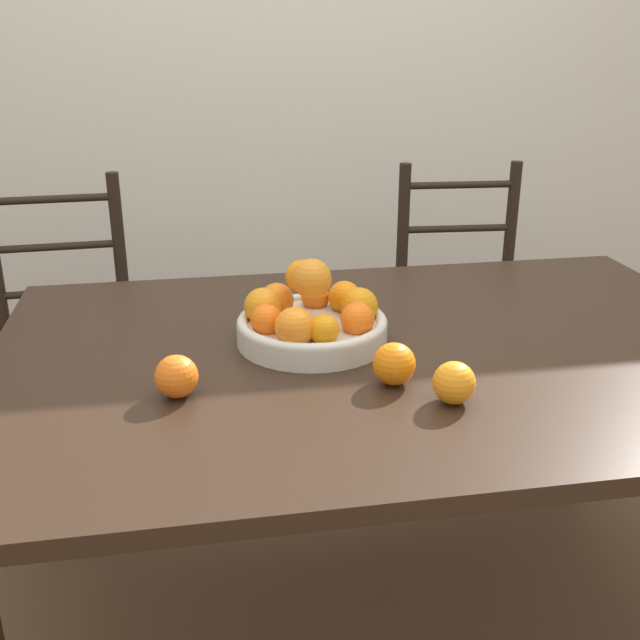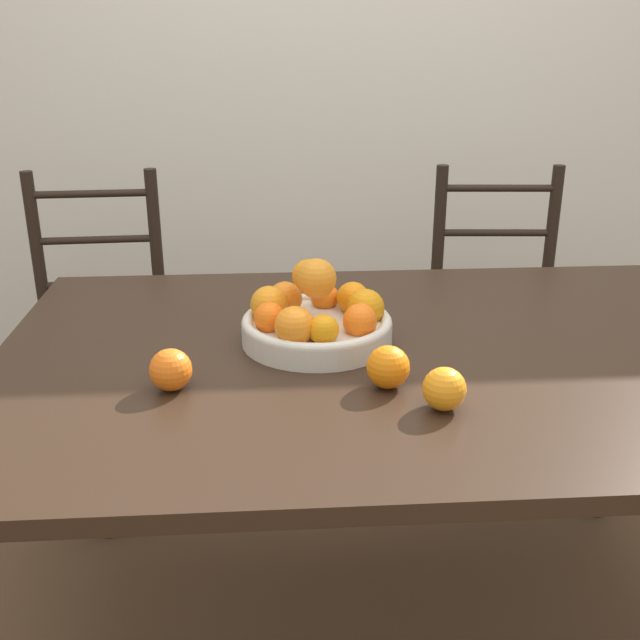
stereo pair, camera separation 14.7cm
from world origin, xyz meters
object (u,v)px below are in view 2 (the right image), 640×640
orange_loose_1 (444,389)px  chair_right (497,329)px  orange_loose_0 (388,367)px  orange_loose_2 (171,370)px  fruit_bowl (316,318)px  chair_left (99,339)px

orange_loose_1 → chair_right: (0.45, 1.12, -0.35)m
orange_loose_0 → orange_loose_2: (-0.40, 0.02, -0.00)m
fruit_bowl → orange_loose_0: 0.26m
fruit_bowl → orange_loose_1: fruit_bowl is taller
chair_left → chair_right: size_ratio=1.00×
orange_loose_1 → chair_right: bearing=68.0°
fruit_bowl → chair_left: (-0.65, 0.80, -0.36)m
orange_loose_0 → orange_loose_1: 0.12m
orange_loose_0 → orange_loose_1: orange_loose_0 is taller
orange_loose_1 → chair_left: size_ratio=0.08×
orange_loose_1 → orange_loose_2: (-0.48, 0.11, 0.00)m
orange_loose_0 → fruit_bowl: bearing=117.4°
orange_loose_0 → chair_right: chair_right is taller
orange_loose_0 → orange_loose_1: size_ratio=1.05×
fruit_bowl → orange_loose_2: 0.35m
orange_loose_1 → orange_loose_2: 0.50m
fruit_bowl → orange_loose_0: (0.12, -0.23, -0.01)m
orange_loose_2 → chair_right: 1.42m
orange_loose_1 → chair_right: chair_right is taller
chair_left → fruit_bowl: bearing=-53.5°
fruit_bowl → orange_loose_2: bearing=-143.2°
fruit_bowl → chair_left: 1.09m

